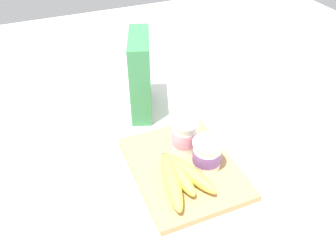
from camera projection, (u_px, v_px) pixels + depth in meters
The scene contains 7 objects.
ground_plane at pixel (184, 170), 0.90m from camera, with size 2.40×2.40×0.00m, color silver.
cutting_board at pixel (184, 168), 0.89m from camera, with size 0.32×0.26×0.02m, color tan.
cereal_box at pixel (140, 75), 1.04m from camera, with size 0.19×0.06×0.25m, color #38844C.
yogurt_cup_front at pixel (184, 136), 0.91m from camera, with size 0.07×0.07×0.09m.
yogurt_cup_back at pixel (207, 154), 0.86m from camera, with size 0.08×0.08×0.08m.
banana_bunch at pixel (179, 176), 0.83m from camera, with size 0.19×0.13×0.04m.
spoon at pixel (242, 251), 0.71m from camera, with size 0.10×0.11×0.01m.
Camera 1 is at (0.57, -0.28, 0.65)m, focal length 36.99 mm.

